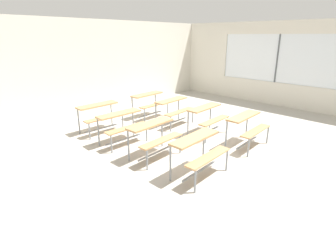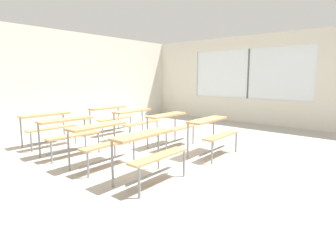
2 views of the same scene
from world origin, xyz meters
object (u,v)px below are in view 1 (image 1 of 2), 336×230
(desk_bench_r2c0, at_px, (122,121))
(desk_bench_r1c0, at_px, (154,132))
(desk_bench_r2c1, at_px, (174,106))
(desk_bench_r0c0, at_px, (199,147))
(desk_bench_r0c1, at_px, (248,124))
(desk_bench_r3c1, at_px, (150,100))
(desk_bench_r1c1, at_px, (208,114))
(desk_bench_r3c0, at_px, (100,112))

(desk_bench_r2c0, bearing_deg, desk_bench_r1c0, -86.05)
(desk_bench_r1c0, xyz_separation_m, desk_bench_r2c1, (1.83, 1.09, 0.00))
(desk_bench_r0c0, xyz_separation_m, desk_bench_r0c1, (1.82, -0.02, 0.00))
(desk_bench_r0c1, distance_m, desk_bench_r2c0, 2.94)
(desk_bench_r3c1, bearing_deg, desk_bench_r0c1, -90.13)
(desk_bench_r2c0, height_order, desk_bench_r2c1, same)
(desk_bench_r1c0, relative_size, desk_bench_r2c1, 1.00)
(desk_bench_r0c1, bearing_deg, desk_bench_r3c1, 90.05)
(desk_bench_r1c1, height_order, desk_bench_r3c0, same)
(desk_bench_r2c1, bearing_deg, desk_bench_r0c0, -130.33)
(desk_bench_r1c0, bearing_deg, desk_bench_r3c1, 48.13)
(desk_bench_r1c0, distance_m, desk_bench_r2c1, 2.13)
(desk_bench_r0c0, xyz_separation_m, desk_bench_r2c1, (1.79, 2.23, 0.00))
(desk_bench_r0c1, xyz_separation_m, desk_bench_r1c1, (-0.02, 1.09, 0.00))
(desk_bench_r2c0, relative_size, desk_bench_r2c1, 1.01)
(desk_bench_r2c1, height_order, desk_bench_r3c1, same)
(desk_bench_r0c1, relative_size, desk_bench_r1c0, 0.99)
(desk_bench_r2c1, bearing_deg, desk_bench_r0c1, -90.69)
(desk_bench_r2c1, bearing_deg, desk_bench_r3c0, 147.53)
(desk_bench_r1c1, distance_m, desk_bench_r2c0, 2.19)
(desk_bench_r0c0, height_order, desk_bench_r2c1, same)
(desk_bench_r3c0, relative_size, desk_bench_r3c1, 1.01)
(desk_bench_r0c1, height_order, desk_bench_r1c1, same)
(desk_bench_r2c1, height_order, desk_bench_r3c0, same)
(desk_bench_r3c0, bearing_deg, desk_bench_r3c1, 1.62)
(desk_bench_r1c0, relative_size, desk_bench_r1c1, 1.01)
(desk_bench_r2c0, bearing_deg, desk_bench_r1c1, -29.02)
(desk_bench_r0c1, bearing_deg, desk_bench_r2c0, 129.46)
(desk_bench_r0c0, distance_m, desk_bench_r0c1, 1.82)
(desk_bench_r1c0, relative_size, desk_bench_r2c0, 0.99)
(desk_bench_r0c1, height_order, desk_bench_r2c0, same)
(desk_bench_r0c0, bearing_deg, desk_bench_r3c0, 89.28)
(desk_bench_r3c1, bearing_deg, desk_bench_r3c0, 179.20)
(desk_bench_r1c1, xyz_separation_m, desk_bench_r3c1, (-0.01, 2.21, 0.00))
(desk_bench_r0c0, bearing_deg, desk_bench_r2c1, 50.68)
(desk_bench_r1c0, height_order, desk_bench_r2c0, same)
(desk_bench_r0c0, bearing_deg, desk_bench_r3c1, 60.79)
(desk_bench_r1c0, bearing_deg, desk_bench_r0c0, -89.24)
(desk_bench_r0c1, xyz_separation_m, desk_bench_r1c0, (-1.86, 1.16, 0.00))
(desk_bench_r1c1, xyz_separation_m, desk_bench_r2c0, (-1.86, 1.16, 0.00))
(desk_bench_r3c0, bearing_deg, desk_bench_r1c1, -49.28)
(desk_bench_r2c0, bearing_deg, desk_bench_r0c1, -47.21)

